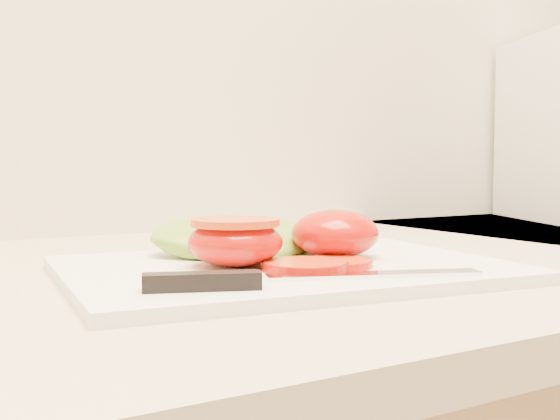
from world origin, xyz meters
TOP-DOWN VIEW (x-y plane):
  - cutting_board at (-0.21, 1.60)m, footprint 0.40×0.31m
  - tomato_half_dome at (-0.15, 1.61)m, footprint 0.08×0.08m
  - tomato_half_cut at (-0.25, 1.61)m, footprint 0.08×0.08m
  - tomato_slice_0 at (-0.21, 1.56)m, footprint 0.07×0.07m
  - tomato_slice_1 at (-0.18, 1.56)m, footprint 0.06×0.06m
  - lettuce_leaf_0 at (-0.21, 1.68)m, footprint 0.18×0.14m
  - lettuce_leaf_1 at (-0.17, 1.68)m, footprint 0.12×0.12m
  - knife at (-0.27, 1.52)m, footprint 0.25×0.08m

SIDE VIEW (x-z plane):
  - cutting_board at x=-0.21m, z-range 0.93..0.94m
  - tomato_slice_1 at x=-0.18m, z-range 0.94..0.95m
  - tomato_slice_0 at x=-0.21m, z-range 0.94..0.95m
  - knife at x=-0.27m, z-range 0.94..0.95m
  - lettuce_leaf_1 at x=-0.17m, z-range 0.94..0.96m
  - lettuce_leaf_0 at x=-0.21m, z-range 0.94..0.97m
  - tomato_half_cut at x=-0.25m, z-range 0.94..0.98m
  - tomato_half_dome at x=-0.15m, z-range 0.94..0.98m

